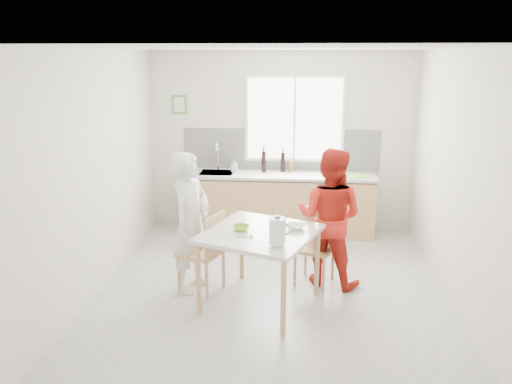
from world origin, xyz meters
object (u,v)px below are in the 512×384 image
chair_left (206,249)px  bowl_white (296,227)px  dining_table (260,239)px  chair_far (317,243)px  milk_jug (278,231)px  bowl_green (241,228)px  person_red (330,218)px  wine_bottle_b (283,162)px  wine_bottle_a (264,162)px  person_white (191,223)px

chair_left → bowl_white: chair_left is taller
dining_table → chair_far: size_ratio=1.59×
chair_far → milk_jug: 1.21m
chair_left → milk_jug: milk_jug is taller
bowl_green → chair_left: bearing=152.7°
person_red → milk_jug: size_ratio=5.69×
bowl_white → person_red: bearing=50.9°
chair_far → wine_bottle_b: bearing=125.9°
bowl_white → wine_bottle_b: bearing=95.4°
bowl_green → bowl_white: (0.57, 0.10, -0.00)m
bowl_white → wine_bottle_a: (-0.51, 2.26, 0.22)m
person_white → bowl_white: bearing=-77.9°
wine_bottle_a → wine_bottle_b: size_ratio=1.07×
dining_table → chair_far: (0.62, 0.63, -0.26)m
person_red → milk_jug: bearing=81.6°
chair_left → wine_bottle_a: size_ratio=2.94×
person_red → bowl_green: size_ratio=9.44×
chair_left → person_white: bearing=-90.0°
dining_table → person_white: person_white is taller
dining_table → chair_left: 0.72m
chair_far → wine_bottle_b: wine_bottle_b is taller
person_white → wine_bottle_a: size_ratio=5.03×
milk_jug → wine_bottle_a: bearing=118.2°
chair_far → person_white: (-1.43, -0.32, 0.32)m
dining_table → wine_bottle_a: 2.41m
milk_jug → wine_bottle_b: (-0.05, 2.82, 0.08)m
chair_far → wine_bottle_b: size_ratio=2.94×
bowl_white → milk_jug: size_ratio=0.70×
chair_left → bowl_green: 0.59m
chair_far → bowl_white: bowl_white is taller
person_white → wine_bottle_a: (0.67, 2.07, 0.27)m
chair_left → wine_bottle_b: size_ratio=3.14×
chair_left → person_red: size_ratio=0.58×
dining_table → milk_jug: size_ratio=4.91×
wine_bottle_a → milk_jug: bearing=-83.1°
chair_far → person_red: bearing=8.2°
wine_bottle_a → chair_left: bearing=-103.1°
bowl_white → bowl_green: bearing=-170.3°
person_white → bowl_green: size_ratio=9.34×
dining_table → person_red: person_red is taller
bowl_green → wine_bottle_a: size_ratio=0.54×
dining_table → bowl_green: bowl_green is taller
wine_bottle_b → chair_far: bearing=-75.4°
person_red → wine_bottle_a: bearing=-42.1°
dining_table → person_red: (0.76, 0.60, 0.06)m
dining_table → bowl_green: 0.24m
person_white → bowl_white: (1.18, -0.19, 0.06)m
chair_left → bowl_white: size_ratio=4.67×
chair_far → person_red: size_ratio=0.54×
milk_jug → wine_bottle_b: wine_bottle_b is taller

